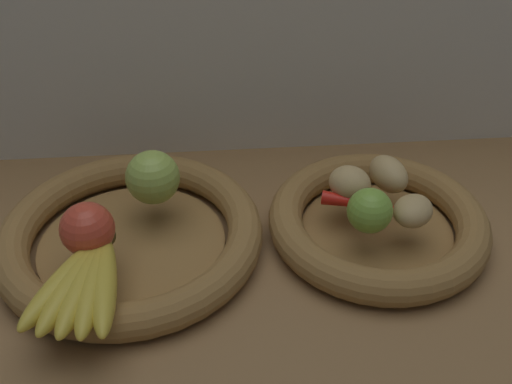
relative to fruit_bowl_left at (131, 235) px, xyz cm
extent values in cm
cube|color=olive|center=(19.38, -3.47, -3.81)|extent=(140.00, 90.00, 3.00)
cylinder|color=olive|center=(0.00, 0.00, -1.81)|extent=(26.97, 26.97, 1.00)
torus|color=olive|center=(0.00, 0.00, 0.18)|extent=(37.88, 37.88, 4.99)
cylinder|color=olive|center=(35.96, 0.00, -1.81)|extent=(22.37, 22.37, 1.00)
torus|color=olive|center=(35.96, 0.00, 0.18)|extent=(32.27, 32.27, 4.99)
sphere|color=#CC422D|center=(-4.37, -5.59, 6.25)|extent=(7.14, 7.14, 7.14)
sphere|color=#99B74C|center=(3.49, 4.83, 6.60)|extent=(7.85, 7.85, 7.85)
ellipsoid|color=gold|center=(-6.34, -12.70, 4.28)|extent=(10.62, 16.97, 3.21)
ellipsoid|color=gold|center=(-5.22, -13.17, 4.28)|extent=(8.55, 17.49, 3.21)
ellipsoid|color=gold|center=(-4.04, -13.47, 4.28)|extent=(6.31, 17.66, 3.21)
ellipsoid|color=gold|center=(-2.83, -13.61, 4.28)|extent=(3.94, 17.48, 3.21)
ellipsoid|color=gold|center=(-1.62, -13.57, 4.28)|extent=(4.89, 17.59, 3.21)
sphere|color=brown|center=(-2.47, -4.93, 4.28)|extent=(2.89, 2.89, 2.89)
ellipsoid|color=tan|center=(31.97, 3.10, 5.12)|extent=(8.46, 8.48, 4.88)
ellipsoid|color=tan|center=(38.18, 4.88, 5.15)|extent=(6.85, 8.54, 4.94)
ellipsoid|color=tan|center=(39.51, -3.55, 4.70)|extent=(8.07, 8.13, 4.04)
sphere|color=#7AAD3D|center=(33.10, -4.30, 5.81)|extent=(6.26, 6.26, 6.26)
cone|color=red|center=(34.60, -0.52, 3.75)|extent=(14.36, 6.71, 2.14)
camera|label=1|loc=(12.50, -66.55, 56.72)|focal=42.28mm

